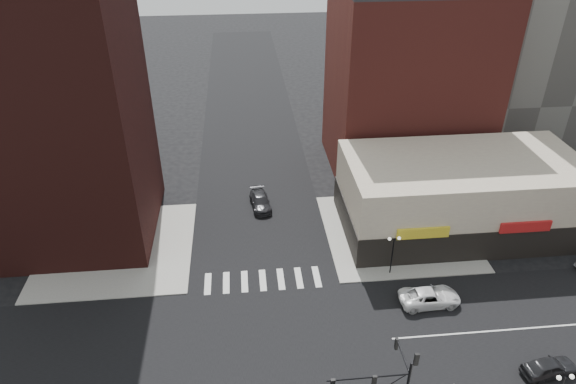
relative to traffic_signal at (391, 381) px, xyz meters
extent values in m
plane|color=black|center=(-7.24, 7.83, -4.96)|extent=(240.00, 240.00, 0.00)
cube|color=black|center=(-7.24, 7.83, -4.95)|extent=(200.00, 14.00, 0.02)
cube|color=black|center=(-7.24, 7.83, -4.95)|extent=(14.00, 200.00, 0.02)
cube|color=gray|center=(-21.74, 22.33, -4.90)|extent=(15.00, 15.00, 0.12)
cube|color=gray|center=(7.26, 22.33, -4.90)|extent=(15.00, 15.00, 0.12)
cube|color=#361411|center=(-26.24, 26.33, 7.54)|extent=(16.00, 15.00, 25.00)
cube|color=maroon|center=(11.76, 37.33, 6.04)|extent=(18.00, 15.00, 22.00)
cube|color=beige|center=(13.76, 22.83, -0.96)|extent=(24.00, 12.00, 8.00)
cube|color=black|center=(13.76, 22.83, -3.26)|extent=(24.20, 12.20, 3.40)
cylinder|color=black|center=(-1.64, -0.37, 1.04)|extent=(5.20, 0.11, 0.11)
cylinder|color=black|center=(-0.04, -0.37, 0.34)|extent=(1.72, 0.06, 1.46)
cylinder|color=black|center=(0.96, 1.13, 1.04)|extent=(0.11, 3.00, 0.11)
sphere|color=red|center=(-3.84, -0.37, 0.94)|extent=(0.16, 0.16, 0.16)
cube|color=black|center=(-1.24, -0.37, 0.64)|extent=(0.28, 0.18, 0.95)
sphere|color=red|center=(-1.24, -0.37, 0.94)|extent=(0.16, 0.16, 0.16)
cube|color=black|center=(0.96, 2.43, 0.64)|extent=(0.18, 0.28, 0.95)
sphere|color=red|center=(0.96, 2.43, 0.94)|extent=(0.16, 0.16, 0.16)
cube|color=black|center=(1.21, -0.37, 2.34)|extent=(0.28, 0.18, 0.95)
sphere|color=red|center=(1.21, -0.37, 2.64)|extent=(0.16, 0.16, 0.16)
cylinder|color=black|center=(11.76, -0.17, -0.94)|extent=(0.90, 0.06, 0.06)
sphere|color=white|center=(11.31, -0.17, -0.84)|extent=(0.32, 0.32, 0.32)
sphere|color=white|center=(12.21, -0.17, -0.84)|extent=(0.32, 0.32, 0.32)
cylinder|color=black|center=(4.76, 15.83, -2.84)|extent=(0.11, 0.11, 4.00)
cylinder|color=black|center=(4.76, 15.83, -0.94)|extent=(0.90, 0.06, 0.06)
sphere|color=white|center=(4.31, 15.83, -0.84)|extent=(0.32, 0.32, 0.32)
sphere|color=white|center=(5.21, 15.83, -0.84)|extent=(0.32, 0.32, 0.32)
imported|color=white|center=(7.12, 11.57, -4.22)|extent=(5.44, 2.65, 1.49)
imported|color=black|center=(13.54, 3.28, -4.24)|extent=(4.45, 2.27, 1.45)
imported|color=black|center=(-6.86, 28.69, -4.24)|extent=(2.62, 5.19, 1.44)
camera|label=1|loc=(-8.60, -20.64, 27.10)|focal=32.00mm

